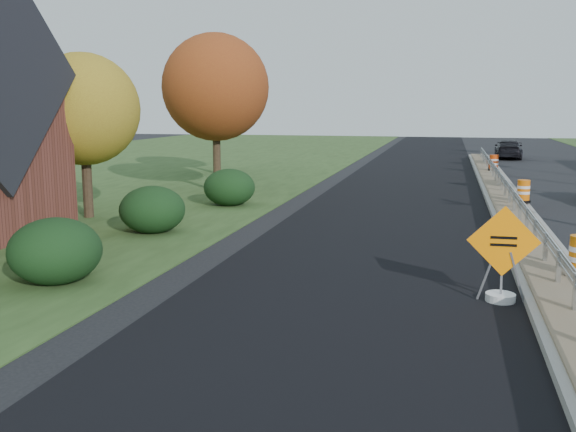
% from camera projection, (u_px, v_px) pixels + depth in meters
% --- Properties ---
extents(ground, '(140.00, 140.00, 0.00)m').
position_uv_depth(ground, '(534.00, 252.00, 17.79)').
color(ground, black).
rests_on(ground, ground).
extents(grass_verge_near, '(30.00, 120.00, 0.03)m').
position_uv_depth(grass_verge_near, '(17.00, 185.00, 33.08)').
color(grass_verge_near, '#2E471E').
rests_on(grass_verge_near, ground).
extents(milled_overlay, '(7.20, 120.00, 0.01)m').
position_uv_depth(milled_overlay, '(400.00, 198.00, 28.40)').
color(milled_overlay, black).
rests_on(milled_overlay, ground).
extents(median, '(1.60, 55.00, 0.23)m').
position_uv_depth(median, '(509.00, 206.00, 25.42)').
color(median, gray).
rests_on(median, ground).
extents(guardrail, '(0.10, 46.15, 0.72)m').
position_uv_depth(guardrail, '(508.00, 187.00, 26.27)').
color(guardrail, silver).
rests_on(guardrail, median).
extents(hedge_south, '(2.09, 2.09, 1.52)m').
position_uv_depth(hedge_south, '(55.00, 251.00, 14.55)').
color(hedge_south, black).
rests_on(hedge_south, ground).
extents(hedge_mid, '(2.09, 2.09, 1.52)m').
position_uv_depth(hedge_mid, '(152.00, 209.00, 20.41)').
color(hedge_mid, black).
rests_on(hedge_mid, ground).
extents(hedge_north, '(2.09, 2.09, 1.52)m').
position_uv_depth(hedge_north, '(229.00, 187.00, 26.03)').
color(hedge_north, black).
rests_on(hedge_north, ground).
extents(tree_near_yellow, '(3.96, 3.96, 5.88)m').
position_uv_depth(tree_near_yellow, '(83.00, 110.00, 22.63)').
color(tree_near_yellow, '#473523').
rests_on(tree_near_yellow, ground).
extents(tree_near_red, '(4.95, 4.95, 7.35)m').
position_uv_depth(tree_near_red, '(216.00, 88.00, 29.64)').
color(tree_near_red, '#473523').
rests_on(tree_near_red, ground).
extents(tree_near_back, '(4.29, 4.29, 6.37)m').
position_uv_depth(tree_near_back, '(215.00, 103.00, 38.12)').
color(tree_near_back, '#473523').
rests_on(tree_near_back, ground).
extents(caution_sign, '(1.46, 0.61, 2.01)m').
position_uv_depth(caution_sign, '(501.00, 278.00, 13.18)').
color(caution_sign, white).
rests_on(caution_sign, ground).
extents(barrel_median_mid, '(0.60, 0.60, 0.88)m').
position_uv_depth(barrel_median_mid, '(523.00, 191.00, 25.52)').
color(barrel_median_mid, black).
rests_on(barrel_median_mid, median).
extents(barrel_median_far, '(0.64, 0.64, 0.94)m').
position_uv_depth(barrel_median_far, '(494.00, 163.00, 38.15)').
color(barrel_median_far, black).
rests_on(barrel_median_far, median).
extents(car_dark_far, '(2.34, 5.10, 1.45)m').
position_uv_depth(car_dark_far, '(508.00, 149.00, 49.85)').
color(car_dark_far, black).
rests_on(car_dark_far, ground).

